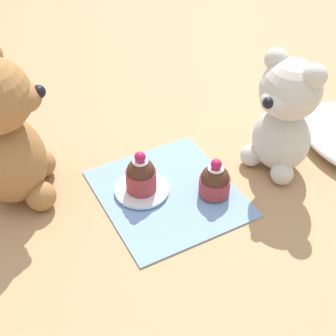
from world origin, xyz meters
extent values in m
plane|color=tan|center=(0.00, 0.00, 0.00)|extent=(4.00, 4.00, 0.00)
cube|color=#7A9ED1|center=(0.00, 0.00, 0.00)|extent=(0.23, 0.21, 0.01)
ellipsoid|color=beige|center=(0.02, 0.20, 0.06)|extent=(0.12, 0.11, 0.11)
sphere|color=beige|center=(0.02, 0.20, 0.15)|extent=(0.10, 0.10, 0.10)
ellipsoid|color=beige|center=(0.03, 0.16, 0.15)|extent=(0.06, 0.05, 0.04)
sphere|color=black|center=(0.04, 0.15, 0.15)|extent=(0.02, 0.02, 0.02)
sphere|color=beige|center=(-0.01, 0.19, 0.19)|extent=(0.04, 0.04, 0.04)
sphere|color=beige|center=(0.06, 0.21, 0.19)|extent=(0.04, 0.04, 0.04)
sphere|color=beige|center=(0.00, 0.16, 0.02)|extent=(0.04, 0.04, 0.04)
sphere|color=beige|center=(0.06, 0.18, 0.02)|extent=(0.04, 0.04, 0.04)
ellipsoid|color=#A3703D|center=(-0.12, -0.21, 0.07)|extent=(0.15, 0.14, 0.14)
ellipsoid|color=#A3703D|center=(-0.10, -0.17, 0.18)|extent=(0.06, 0.06, 0.04)
sphere|color=black|center=(-0.10, -0.15, 0.18)|extent=(0.02, 0.02, 0.02)
sphere|color=#A3703D|center=(-0.07, -0.19, 0.02)|extent=(0.05, 0.05, 0.05)
sphere|color=#A3703D|center=(-0.14, -0.16, 0.02)|extent=(0.05, 0.05, 0.05)
cylinder|color=#993333|center=(0.04, 0.06, 0.02)|extent=(0.05, 0.05, 0.03)
sphere|color=#472819|center=(0.04, 0.06, 0.04)|extent=(0.05, 0.05, 0.05)
cylinder|color=white|center=(0.04, 0.06, 0.06)|extent=(0.03, 0.03, 0.00)
sphere|color=#B71947|center=(0.04, 0.06, 0.06)|extent=(0.02, 0.02, 0.02)
cylinder|color=silver|center=(-0.02, -0.04, 0.01)|extent=(0.09, 0.09, 0.01)
cylinder|color=#993333|center=(-0.02, -0.04, 0.03)|extent=(0.05, 0.05, 0.04)
sphere|color=#472819|center=(-0.02, -0.04, 0.05)|extent=(0.04, 0.04, 0.04)
cylinder|color=white|center=(-0.02, -0.04, 0.07)|extent=(0.02, 0.02, 0.00)
sphere|color=#B71947|center=(-0.02, -0.04, 0.08)|extent=(0.02, 0.02, 0.02)
camera|label=1|loc=(0.48, -0.26, 0.53)|focal=50.00mm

